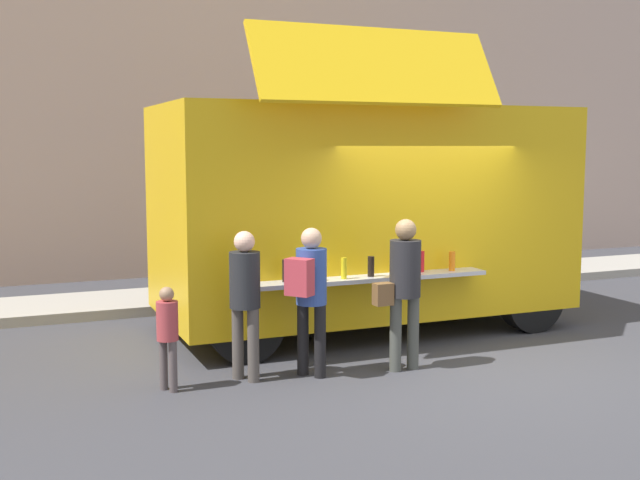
% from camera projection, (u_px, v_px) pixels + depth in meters
% --- Properties ---
extents(ground_plane, '(60.00, 60.00, 0.00)m').
position_uv_depth(ground_plane, '(467.00, 365.00, 8.98)').
color(ground_plane, '#38383D').
extents(curb_strip, '(28.00, 1.60, 0.15)m').
position_uv_depth(curb_strip, '(46.00, 309.00, 11.69)').
color(curb_strip, '#9E998E').
rests_on(curb_strip, ground).
extents(building_behind, '(32.00, 2.40, 9.96)m').
position_uv_depth(building_behind, '(78.00, 17.00, 15.06)').
color(building_behind, '#BEA090').
rests_on(building_behind, ground).
extents(food_truck_main, '(5.44, 3.05, 3.87)m').
position_uv_depth(food_truck_main, '(364.00, 209.00, 10.63)').
color(food_truck_main, gold).
rests_on(food_truck_main, ground).
extents(trash_bin, '(0.60, 0.60, 0.88)m').
position_uv_depth(trash_bin, '(515.00, 257.00, 14.51)').
color(trash_bin, '#305C35').
rests_on(trash_bin, ground).
extents(customer_front_ordering, '(0.56, 0.35, 1.70)m').
position_uv_depth(customer_front_ordering, '(404.00, 281.00, 8.64)').
color(customer_front_ordering, '#484A43').
rests_on(customer_front_ordering, ground).
extents(customer_mid_with_backpack, '(0.52, 0.49, 1.63)m').
position_uv_depth(customer_mid_with_backpack, '(310.00, 287.00, 8.38)').
color(customer_mid_with_backpack, black).
rests_on(customer_mid_with_backpack, ground).
extents(customer_rear_waiting, '(0.33, 0.33, 1.61)m').
position_uv_depth(customer_rear_waiting, '(245.00, 292.00, 8.27)').
color(customer_rear_waiting, '#4D4640').
rests_on(customer_rear_waiting, ground).
extents(child_near_queue, '(0.22, 0.22, 1.08)m').
position_uv_depth(child_near_queue, '(167.00, 329.00, 7.94)').
color(child_near_queue, '#504545').
rests_on(child_near_queue, ground).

